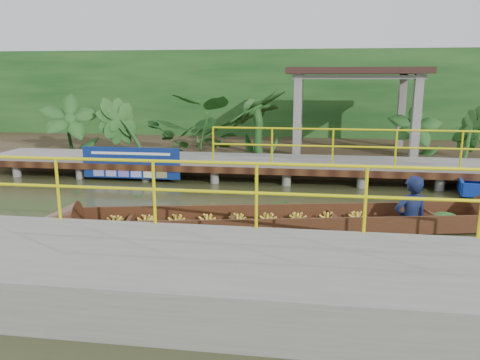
# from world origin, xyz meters

# --- Properties ---
(ground) EXTENTS (80.00, 80.00, 0.00)m
(ground) POSITION_xyz_m (0.00, 0.00, 0.00)
(ground) COLOR #2F3319
(ground) RESTS_ON ground
(land_strip) EXTENTS (30.00, 8.00, 0.45)m
(land_strip) POSITION_xyz_m (0.00, 7.50, 0.23)
(land_strip) COLOR #302518
(land_strip) RESTS_ON ground
(far_dock) EXTENTS (16.00, 2.06, 1.66)m
(far_dock) POSITION_xyz_m (0.02, 3.43, 0.48)
(far_dock) COLOR slate
(far_dock) RESTS_ON ground
(near_dock) EXTENTS (18.00, 2.40, 1.73)m
(near_dock) POSITION_xyz_m (1.00, -4.20, 0.30)
(near_dock) COLOR slate
(near_dock) RESTS_ON ground
(pavilion) EXTENTS (4.40, 3.00, 3.00)m
(pavilion) POSITION_xyz_m (3.00, 6.30, 2.82)
(pavilion) COLOR slate
(pavilion) RESTS_ON ground
(foliage_backdrop) EXTENTS (30.00, 0.80, 4.00)m
(foliage_backdrop) POSITION_xyz_m (0.00, 10.00, 2.00)
(foliage_backdrop) COLOR #133D16
(foliage_backdrop) RESTS_ON ground
(vendor_boat) EXTENTS (9.90, 2.92, 2.33)m
(vendor_boat) POSITION_xyz_m (1.53, -1.02, 0.28)
(vendor_boat) COLOR #381E0F
(vendor_boat) RESTS_ON ground
(blue_banner) EXTENTS (2.82, 0.04, 0.88)m
(blue_banner) POSITION_xyz_m (-3.34, 2.48, 0.56)
(blue_banner) COLOR navy
(blue_banner) RESTS_ON ground
(tropical_plants) EXTENTS (14.56, 1.56, 1.95)m
(tropical_plants) POSITION_xyz_m (-0.31, 5.30, 1.43)
(tropical_plants) COLOR #133D16
(tropical_plants) RESTS_ON ground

